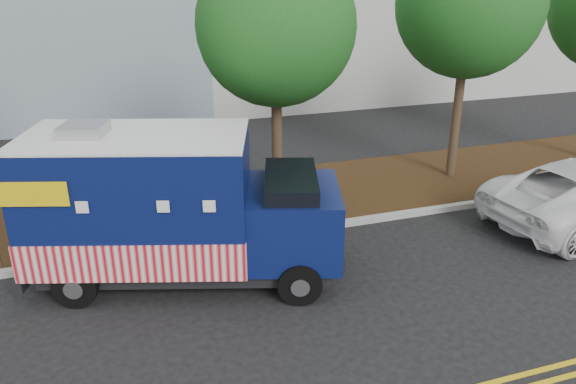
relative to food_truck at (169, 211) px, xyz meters
name	(u,v)px	position (x,y,z in m)	size (l,w,h in m)	color
ground	(235,274)	(1.20, -0.31, -1.47)	(120.00, 120.00, 0.00)	black
curb	(221,241)	(1.20, 1.09, -1.40)	(120.00, 0.18, 0.15)	#9E9E99
mulch_strip	(204,206)	(1.20, 3.19, -1.40)	(120.00, 4.00, 0.15)	#321C0D
tree_b	(276,26)	(3.01, 2.49, 3.18)	(3.73, 3.73, 6.53)	#38281C
tree_c	(470,5)	(8.58, 3.06, 3.50)	(3.93, 3.93, 6.95)	#38281C
food_truck	(169,211)	(0.00, 0.00, 0.00)	(6.54, 3.94, 3.25)	black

